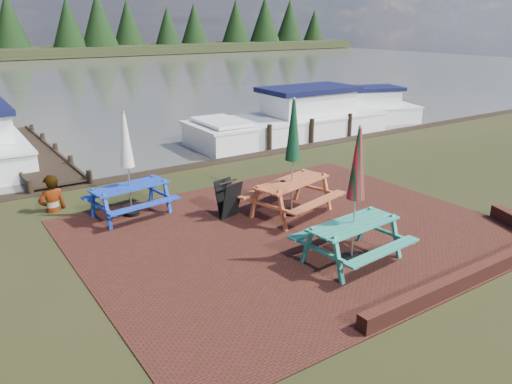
{
  "coord_description": "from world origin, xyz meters",
  "views": [
    {
      "loc": [
        -6.36,
        -7.0,
        4.45
      ],
      "look_at": [
        -0.76,
        1.32,
        1.0
      ],
      "focal_mm": 35.0,
      "sensor_mm": 36.0,
      "label": 1
    }
  ],
  "objects": [
    {
      "name": "jetty",
      "position": [
        -3.5,
        11.28,
        0.11
      ],
      "size": [
        1.76,
        9.08,
        1.0
      ],
      "color": "black",
      "rests_on": "ground"
    },
    {
      "name": "picnic_table_red",
      "position": [
        0.65,
        1.87,
        0.98
      ],
      "size": [
        2.39,
        2.23,
        2.79
      ],
      "rotation": [
        0.0,
        0.0,
        0.25
      ],
      "color": "#B7562F",
      "rests_on": "ground"
    },
    {
      "name": "boat_far",
      "position": [
        10.96,
        9.9,
        0.36
      ],
      "size": [
        6.3,
        3.82,
        1.86
      ],
      "rotation": [
        0.0,
        0.0,
        1.26
      ],
      "color": "white",
      "rests_on": "ground"
    },
    {
      "name": "water",
      "position": [
        0.0,
        37.0,
        0.0
      ],
      "size": [
        120.0,
        60.0,
        0.02
      ],
      "primitive_type": "cube",
      "color": "#4A483F",
      "rests_on": "ground"
    },
    {
      "name": "paving",
      "position": [
        0.0,
        1.0,
        0.01
      ],
      "size": [
        9.0,
        7.5,
        0.02
      ],
      "primitive_type": "cube",
      "color": "#3A1A12",
      "rests_on": "ground"
    },
    {
      "name": "boat_near",
      "position": [
        6.23,
        8.99,
        0.48
      ],
      "size": [
        8.5,
        3.16,
        2.28
      ],
      "rotation": [
        0.0,
        0.0,
        1.54
      ],
      "color": "white",
      "rests_on": "ground"
    },
    {
      "name": "person",
      "position": [
        -4.1,
        5.31,
        0.91
      ],
      "size": [
        0.71,
        0.51,
        1.83
      ],
      "primitive_type": "imported",
      "rotation": [
        0.0,
        0.0,
        3.25
      ],
      "color": "gray",
      "rests_on": "ground"
    },
    {
      "name": "chalkboard",
      "position": [
        -0.7,
        2.57,
        0.46
      ],
      "size": [
        0.59,
        0.65,
        0.89
      ],
      "rotation": [
        0.0,
        0.0,
        0.26
      ],
      "color": "black",
      "rests_on": "ground"
    },
    {
      "name": "ground",
      "position": [
        0.0,
        0.0,
        0.0
      ],
      "size": [
        120.0,
        120.0,
        0.0
      ],
      "primitive_type": "plane",
      "color": "black",
      "rests_on": "ground"
    },
    {
      "name": "brick_wall",
      "position": [
        2.15,
        -2.42,
        0.15
      ],
      "size": [
        6.21,
        1.79,
        0.3
      ],
      "color": "#4C1E16",
      "rests_on": "ground"
    },
    {
      "name": "picnic_table_blue",
      "position": [
        -2.59,
        3.96,
        0.88
      ],
      "size": [
        1.99,
        1.82,
        2.5
      ],
      "rotation": [
        0.0,
        0.0,
        0.13
      ],
      "color": "#1839B4",
      "rests_on": "ground"
    },
    {
      "name": "picnic_table_teal",
      "position": [
        0.1,
        -0.75,
        0.93
      ],
      "size": [
        2.04,
        1.85,
        2.65
      ],
      "rotation": [
        0.0,
        0.0,
        0.08
      ],
      "color": "teal",
      "rests_on": "ground"
    }
  ]
}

